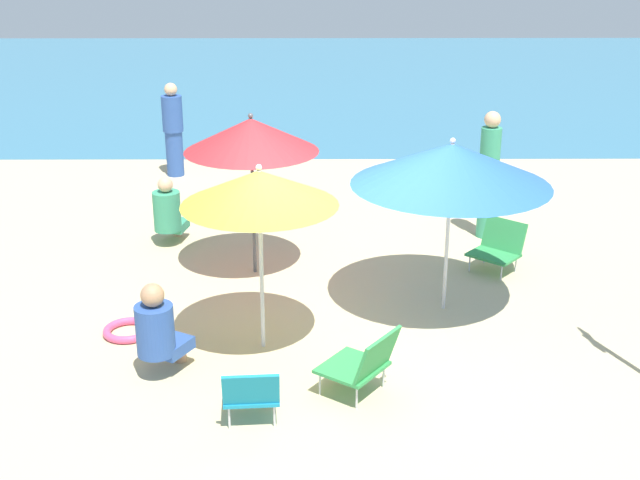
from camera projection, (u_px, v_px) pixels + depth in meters
name	position (u px, v px, depth m)	size (l,w,h in m)	color
ground_plane	(320.00, 327.00, 8.98)	(40.00, 40.00, 0.00)	#CCB789
sea_water	(317.00, 79.00, 22.61)	(40.00, 16.00, 0.01)	teal
umbrella_red	(251.00, 135.00, 9.76)	(1.57, 1.57, 1.96)	#4C4C51
umbrella_blue	(452.00, 164.00, 8.82)	(2.11, 2.11, 1.93)	silver
umbrella_yellow	(259.00, 188.00, 7.98)	(1.51, 1.51, 1.90)	silver
beach_chair_a	(251.00, 392.00, 7.17)	(0.51, 0.55, 0.57)	teal
beach_chair_b	(498.00, 246.00, 10.34)	(0.76, 0.76, 0.60)	#33934C
beach_chair_c	(363.00, 362.00, 7.58)	(0.81, 0.80, 0.66)	#33934C
person_a	(173.00, 130.00, 13.95)	(0.33, 0.33, 1.55)	#2D519E
person_b	(168.00, 212.00, 11.10)	(0.42, 0.57, 0.92)	#389970
person_c	(158.00, 329.00, 7.88)	(0.51, 0.58, 0.95)	#2D519E
person_d	(489.00, 173.00, 11.19)	(0.27, 0.27, 1.72)	#389970
swim_ring	(128.00, 330.00, 8.81)	(0.52, 0.52, 0.08)	#E54C7F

